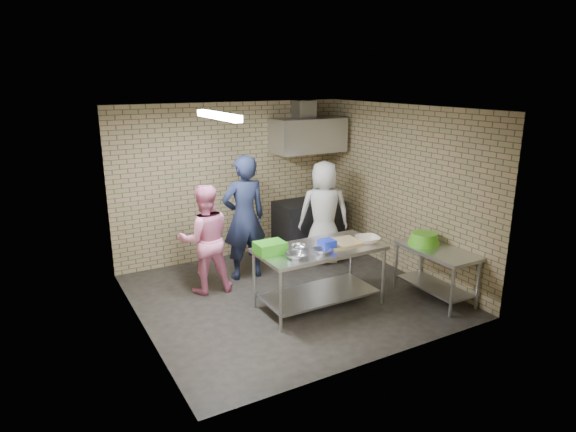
{
  "coord_description": "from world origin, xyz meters",
  "views": [
    {
      "loc": [
        -3.28,
        -5.83,
        3.11
      ],
      "look_at": [
        0.1,
        0.2,
        1.15
      ],
      "focal_mm": 30.82,
      "sensor_mm": 36.0,
      "label": 1
    }
  ],
  "objects_px": {
    "man_navy": "(244,218)",
    "stove": "(308,225)",
    "bottle_green": "(323,137)",
    "woman_white": "(324,212)",
    "prep_table": "(319,277)",
    "green_basin": "(424,239)",
    "blue_tub": "(327,244)",
    "woman_pink": "(205,239)",
    "side_counter": "(435,273)",
    "green_crate": "(270,248)"
  },
  "relations": [
    {
      "from": "green_basin",
      "to": "prep_table",
      "type": "bearing_deg",
      "value": 167.49
    },
    {
      "from": "green_basin",
      "to": "woman_white",
      "type": "height_order",
      "value": "woman_white"
    },
    {
      "from": "blue_tub",
      "to": "bottle_green",
      "type": "bearing_deg",
      "value": 58.16
    },
    {
      "from": "green_crate",
      "to": "stove",
      "type": "bearing_deg",
      "value": 47.71
    },
    {
      "from": "prep_table",
      "to": "bottle_green",
      "type": "bearing_deg",
      "value": 56.26
    },
    {
      "from": "bottle_green",
      "to": "woman_white",
      "type": "relative_size",
      "value": 0.09
    },
    {
      "from": "bottle_green",
      "to": "woman_white",
      "type": "distance_m",
      "value": 1.6
    },
    {
      "from": "green_basin",
      "to": "bottle_green",
      "type": "relative_size",
      "value": 3.07
    },
    {
      "from": "prep_table",
      "to": "side_counter",
      "type": "height_order",
      "value": "prep_table"
    },
    {
      "from": "green_crate",
      "to": "blue_tub",
      "type": "height_order",
      "value": "green_crate"
    },
    {
      "from": "green_crate",
      "to": "bottle_green",
      "type": "height_order",
      "value": "bottle_green"
    },
    {
      "from": "man_navy",
      "to": "woman_pink",
      "type": "xyz_separation_m",
      "value": [
        -0.72,
        -0.2,
        -0.17
      ]
    },
    {
      "from": "prep_table",
      "to": "man_navy",
      "type": "distance_m",
      "value": 1.62
    },
    {
      "from": "prep_table",
      "to": "woman_pink",
      "type": "height_order",
      "value": "woman_pink"
    },
    {
      "from": "side_counter",
      "to": "blue_tub",
      "type": "height_order",
      "value": "blue_tub"
    },
    {
      "from": "bottle_green",
      "to": "green_basin",
      "type": "bearing_deg",
      "value": -90.42
    },
    {
      "from": "woman_pink",
      "to": "woman_white",
      "type": "xyz_separation_m",
      "value": [
        2.2,
        0.18,
        0.07
      ]
    },
    {
      "from": "side_counter",
      "to": "bottle_green",
      "type": "relative_size",
      "value": 8.0
    },
    {
      "from": "prep_table",
      "to": "woman_pink",
      "type": "bearing_deg",
      "value": 133.61
    },
    {
      "from": "side_counter",
      "to": "woman_pink",
      "type": "height_order",
      "value": "woman_pink"
    },
    {
      "from": "green_crate",
      "to": "man_navy",
      "type": "height_order",
      "value": "man_navy"
    },
    {
      "from": "prep_table",
      "to": "bottle_green",
      "type": "xyz_separation_m",
      "value": [
        1.6,
        2.39,
        1.58
      ]
    },
    {
      "from": "green_crate",
      "to": "woman_pink",
      "type": "bearing_deg",
      "value": 113.47
    },
    {
      "from": "side_counter",
      "to": "stove",
      "type": "xyz_separation_m",
      "value": [
        -0.45,
        2.75,
        0.08
      ]
    },
    {
      "from": "prep_table",
      "to": "woman_pink",
      "type": "xyz_separation_m",
      "value": [
        -1.19,
        1.25,
        0.38
      ]
    },
    {
      "from": "prep_table",
      "to": "stove",
      "type": "xyz_separation_m",
      "value": [
        1.15,
        2.15,
        0.02
      ]
    },
    {
      "from": "prep_table",
      "to": "green_basin",
      "type": "bearing_deg",
      "value": -12.51
    },
    {
      "from": "green_basin",
      "to": "bottle_green",
      "type": "xyz_separation_m",
      "value": [
        0.02,
        2.74,
        1.18
      ]
    },
    {
      "from": "prep_table",
      "to": "green_basin",
      "type": "distance_m",
      "value": 1.66
    },
    {
      "from": "blue_tub",
      "to": "woman_pink",
      "type": "xyz_separation_m",
      "value": [
        -1.24,
        1.35,
        -0.12
      ]
    },
    {
      "from": "green_crate",
      "to": "green_basin",
      "type": "relative_size",
      "value": 0.84
    },
    {
      "from": "prep_table",
      "to": "man_navy",
      "type": "xyz_separation_m",
      "value": [
        -0.47,
        1.45,
        0.55
      ]
    },
    {
      "from": "prep_table",
      "to": "woman_pink",
      "type": "distance_m",
      "value": 1.77
    },
    {
      "from": "bottle_green",
      "to": "woman_pink",
      "type": "bearing_deg",
      "value": -157.74
    },
    {
      "from": "man_navy",
      "to": "woman_white",
      "type": "bearing_deg",
      "value": -179.54
    },
    {
      "from": "prep_table",
      "to": "green_basin",
      "type": "xyz_separation_m",
      "value": [
        1.58,
        -0.35,
        0.4
      ]
    },
    {
      "from": "green_basin",
      "to": "woman_pink",
      "type": "height_order",
      "value": "woman_pink"
    },
    {
      "from": "side_counter",
      "to": "woman_pink",
      "type": "xyz_separation_m",
      "value": [
        -2.79,
        1.85,
        0.44
      ]
    },
    {
      "from": "side_counter",
      "to": "green_basin",
      "type": "xyz_separation_m",
      "value": [
        -0.02,
        0.25,
        0.46
      ]
    },
    {
      "from": "prep_table",
      "to": "stove",
      "type": "bearing_deg",
      "value": 61.94
    },
    {
      "from": "stove",
      "to": "woman_pink",
      "type": "relative_size",
      "value": 0.74
    },
    {
      "from": "man_navy",
      "to": "woman_pink",
      "type": "height_order",
      "value": "man_navy"
    },
    {
      "from": "woman_pink",
      "to": "woman_white",
      "type": "bearing_deg",
      "value": -166.08
    },
    {
      "from": "green_crate",
      "to": "green_basin",
      "type": "height_order",
      "value": "green_crate"
    },
    {
      "from": "stove",
      "to": "green_crate",
      "type": "distance_m",
      "value": 2.79
    },
    {
      "from": "prep_table",
      "to": "blue_tub",
      "type": "distance_m",
      "value": 0.51
    },
    {
      "from": "woman_white",
      "to": "green_crate",
      "type": "bearing_deg",
      "value": 64.03
    },
    {
      "from": "blue_tub",
      "to": "green_basin",
      "type": "height_order",
      "value": "blue_tub"
    },
    {
      "from": "man_navy",
      "to": "stove",
      "type": "bearing_deg",
      "value": -155.33
    },
    {
      "from": "prep_table",
      "to": "green_crate",
      "type": "xyz_separation_m",
      "value": [
        -0.7,
        0.12,
        0.51
      ]
    }
  ]
}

